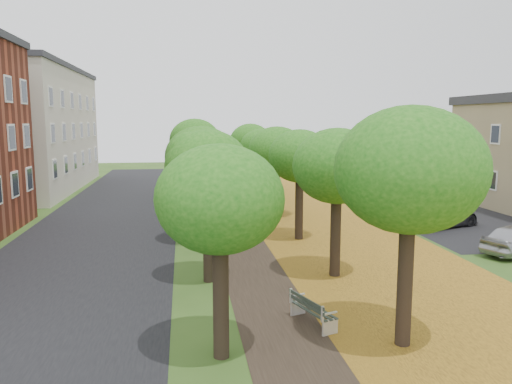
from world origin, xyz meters
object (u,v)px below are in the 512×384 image
object	(u,v)px
car_grey	(439,214)
car_white	(403,199)
car_red	(429,212)
bench	(312,310)

from	to	relation	value
car_grey	car_white	distance (m)	5.30
car_red	car_grey	xyz separation A→B (m)	(0.00, -1.20, 0.07)
car_red	car_grey	distance (m)	1.20
bench	car_grey	bearing A→B (deg)	-60.23
bench	car_white	bearing A→B (deg)	-51.16
bench	car_white	distance (m)	20.46
bench	car_white	world-z (taller)	car_white
car_white	car_red	bearing A→B (deg)	-175.94
bench	car_red	bearing A→B (deg)	-57.58
bench	car_red	world-z (taller)	car_red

